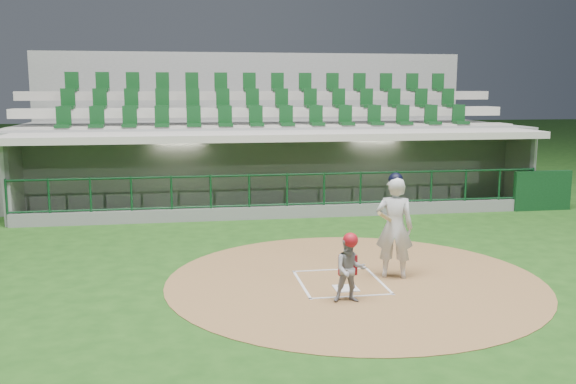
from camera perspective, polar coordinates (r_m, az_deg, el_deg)
name	(u,v)px	position (r m, az deg, el deg)	size (l,w,h in m)	color
ground	(337,278)	(12.57, 4.35, -7.67)	(120.00, 120.00, 0.00)	#1A4212
dirt_circle	(354,280)	(12.45, 5.93, -7.82)	(7.20, 7.20, 0.01)	brown
home_plate	(346,288)	(11.91, 5.16, -8.52)	(0.43, 0.43, 0.02)	silver
batter_box_chalk	(341,282)	(12.28, 4.69, -7.99)	(1.55, 1.80, 0.01)	white
dugout_structure	(280,176)	(19.90, -0.75, 1.45)	(16.40, 3.70, 3.00)	slate
seating_deck	(265,152)	(22.87, -2.10, 3.61)	(17.00, 6.72, 5.15)	gray
batter	(394,226)	(12.50, 9.44, -3.00)	(0.96, 0.98, 2.05)	silver
catcher	(350,268)	(11.07, 5.52, -6.72)	(0.60, 0.49, 1.21)	#939297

